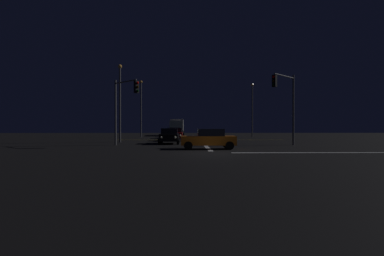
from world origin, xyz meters
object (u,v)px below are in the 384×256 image
object	(u,v)px
box_truck	(177,127)
traffic_signal_ne	(286,96)
sedan_orange_crossing	(209,139)
streetlamp_left_near	(120,97)
sedan_red	(175,134)
sedan_silver	(173,133)
sedan_green	(175,132)
sedan_black	(169,136)
streetlamp_left_far	(141,105)
streetlamp_right_far	(252,106)
traffic_signal_nw	(124,100)

from	to	relation	value
box_truck	traffic_signal_ne	xyz separation A→B (m)	(10.76, -30.52, 2.80)
sedan_orange_crossing	streetlamp_left_near	xyz separation A→B (m)	(-9.02, 10.15, 4.16)
sedan_red	traffic_signal_ne	bearing A→B (deg)	-43.28
sedan_silver	sedan_green	world-z (taller)	same
sedan_black	streetlamp_left_far	size ratio (longest dim) A/B	0.47
box_truck	streetlamp_left_far	world-z (taller)	streetlamp_left_far
sedan_red	streetlamp_right_far	size ratio (longest dim) A/B	0.50
sedan_green	streetlamp_right_far	world-z (taller)	streetlamp_right_far
sedan_silver	streetlamp_left_far	bearing A→B (deg)	132.69
streetlamp_right_far	streetlamp_left_far	bearing A→B (deg)	-180.00
sedan_red	sedan_green	xyz separation A→B (m)	(-0.46, 12.73, 0.00)
sedan_black	streetlamp_left_far	distance (m)	20.09
sedan_black	streetlamp_left_near	bearing A→B (deg)	153.62
traffic_signal_nw	streetlamp_left_near	size ratio (longest dim) A/B	0.71
streetlamp_left_near	sedan_red	bearing A→B (deg)	30.75
box_truck	traffic_signal_nw	distance (m)	30.82
sedan_green	traffic_signal_nw	distance (m)	23.03
sedan_red	box_truck	bearing A→B (deg)	91.02
sedan_green	streetlamp_right_far	bearing A→B (deg)	-1.21
traffic_signal_nw	streetlamp_left_near	distance (m)	6.48
streetlamp_left_far	sedan_green	bearing A→B (deg)	2.77
sedan_black	traffic_signal_nw	bearing A→B (deg)	-138.53
box_truck	streetlamp_right_far	xyz separation A→B (m)	(12.51, -8.27, 3.35)
streetlamp_left_far	streetlamp_right_far	world-z (taller)	streetlamp_left_far
sedan_black	sedan_orange_crossing	distance (m)	8.14
sedan_red	sedan_green	distance (m)	12.74
streetlamp_left_near	traffic_signal_ne	bearing A→B (deg)	-20.94
box_truck	sedan_orange_crossing	bearing A→B (deg)	-84.27
sedan_green	streetlamp_right_far	size ratio (longest dim) A/B	0.50
streetlamp_left_near	sedan_orange_crossing	bearing A→B (deg)	-48.36
traffic_signal_nw	streetlamp_left_far	world-z (taller)	streetlamp_left_far
sedan_red	sedan_orange_crossing	xyz separation A→B (m)	(3.08, -13.68, 0.00)
traffic_signal_ne	box_truck	bearing A→B (deg)	109.42
sedan_orange_crossing	streetlamp_right_far	distance (m)	28.00
sedan_silver	sedan_green	bearing A→B (deg)	89.74
sedan_black	traffic_signal_nw	world-z (taller)	traffic_signal_nw
streetlamp_left_far	streetlamp_left_near	xyz separation A→B (m)	(0.00, -16.00, -0.31)
traffic_signal_ne	streetlamp_left_far	world-z (taller)	streetlamp_left_far
sedan_green	streetlamp_left_far	world-z (taller)	streetlamp_left_far
sedan_red	traffic_signal_ne	distance (m)	14.74
sedan_black	sedan_silver	xyz separation A→B (m)	(-0.13, 12.86, 0.00)
sedan_orange_crossing	traffic_signal_nw	world-z (taller)	traffic_signal_nw
traffic_signal_nw	streetlamp_left_far	bearing A→B (deg)	94.38
traffic_signal_nw	streetlamp_left_far	distance (m)	22.29
sedan_green	streetlamp_left_near	bearing A→B (deg)	-108.62
traffic_signal_nw	streetlamp_right_far	distance (m)	27.60
sedan_orange_crossing	traffic_signal_nw	xyz separation A→B (m)	(-7.32, 3.95, 3.34)
box_truck	sedan_red	bearing A→B (deg)	-88.98
sedan_green	streetlamp_left_far	distance (m)	7.08
traffic_signal_ne	streetlamp_left_far	xyz separation A→B (m)	(-16.33, 22.25, 0.77)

